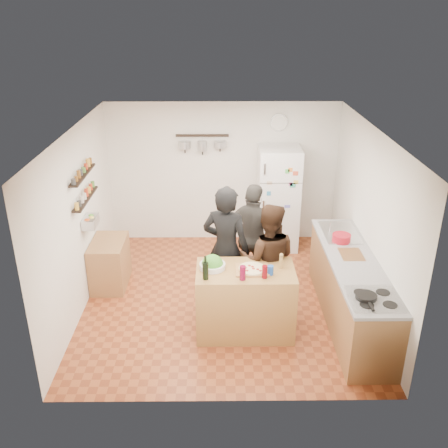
{
  "coord_description": "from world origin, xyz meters",
  "views": [
    {
      "loc": [
        -0.06,
        -6.31,
        3.98
      ],
      "look_at": [
        0.0,
        0.1,
        1.15
      ],
      "focal_mm": 40.0,
      "sensor_mm": 36.0,
      "label": 1
    }
  ],
  "objects_px": {
    "person_center": "(268,260)",
    "wall_clock": "(279,123)",
    "counter_run": "(351,290)",
    "prep_island": "(245,301)",
    "skillet": "(366,296)",
    "side_table": "(110,263)",
    "salt_canister": "(270,270)",
    "red_bowl": "(341,238)",
    "fridge": "(278,199)",
    "person_back": "(254,238)",
    "wine_bottle": "(206,271)",
    "salad_bowl": "(212,266)",
    "person_left": "(226,249)",
    "pepper_mill": "(281,262)"
  },
  "relations": [
    {
      "from": "salt_canister",
      "to": "red_bowl",
      "type": "xyz_separation_m",
      "value": [
        1.08,
        0.91,
        0.0
      ]
    },
    {
      "from": "fridge",
      "to": "wine_bottle",
      "type": "bearing_deg",
      "value": -113.19
    },
    {
      "from": "person_left",
      "to": "red_bowl",
      "type": "distance_m",
      "value": 1.64
    },
    {
      "from": "salt_canister",
      "to": "counter_run",
      "type": "distance_m",
      "value": 1.3
    },
    {
      "from": "prep_island",
      "to": "salad_bowl",
      "type": "height_order",
      "value": "salad_bowl"
    },
    {
      "from": "person_left",
      "to": "counter_run",
      "type": "distance_m",
      "value": 1.77
    },
    {
      "from": "person_center",
      "to": "person_back",
      "type": "xyz_separation_m",
      "value": [
        -0.15,
        0.68,
        0.01
      ]
    },
    {
      "from": "wine_bottle",
      "to": "person_back",
      "type": "relative_size",
      "value": 0.13
    },
    {
      "from": "salad_bowl",
      "to": "fridge",
      "type": "distance_m",
      "value": 2.73
    },
    {
      "from": "counter_run",
      "to": "prep_island",
      "type": "bearing_deg",
      "value": -170.3
    },
    {
      "from": "person_back",
      "to": "prep_island",
      "type": "bearing_deg",
      "value": 112.1
    },
    {
      "from": "person_back",
      "to": "wall_clock",
      "type": "height_order",
      "value": "wall_clock"
    },
    {
      "from": "person_center",
      "to": "wall_clock",
      "type": "relative_size",
      "value": 5.41
    },
    {
      "from": "person_center",
      "to": "person_back",
      "type": "height_order",
      "value": "person_back"
    },
    {
      "from": "person_back",
      "to": "side_table",
      "type": "bearing_deg",
      "value": 28.61
    },
    {
      "from": "skillet",
      "to": "side_table",
      "type": "height_order",
      "value": "skillet"
    },
    {
      "from": "prep_island",
      "to": "skillet",
      "type": "distance_m",
      "value": 1.58
    },
    {
      "from": "prep_island",
      "to": "pepper_mill",
      "type": "distance_m",
      "value": 0.7
    },
    {
      "from": "prep_island",
      "to": "wall_clock",
      "type": "relative_size",
      "value": 4.17
    },
    {
      "from": "pepper_mill",
      "to": "wall_clock",
      "type": "relative_size",
      "value": 0.54
    },
    {
      "from": "person_left",
      "to": "skillet",
      "type": "bearing_deg",
      "value": 159.74
    },
    {
      "from": "wine_bottle",
      "to": "person_center",
      "type": "relative_size",
      "value": 0.14
    },
    {
      "from": "salad_bowl",
      "to": "prep_island",
      "type": "bearing_deg",
      "value": -6.79
    },
    {
      "from": "person_center",
      "to": "fridge",
      "type": "xyz_separation_m",
      "value": [
        0.36,
        2.1,
        0.09
      ]
    },
    {
      "from": "person_back",
      "to": "fridge",
      "type": "xyz_separation_m",
      "value": [
        0.51,
        1.42,
        0.07
      ]
    },
    {
      "from": "red_bowl",
      "to": "wall_clock",
      "type": "distance_m",
      "value": 2.49
    },
    {
      "from": "person_center",
      "to": "prep_island",
      "type": "bearing_deg",
      "value": 59.9
    },
    {
      "from": "prep_island",
      "to": "counter_run",
      "type": "bearing_deg",
      "value": 9.7
    },
    {
      "from": "salad_bowl",
      "to": "red_bowl",
      "type": "distance_m",
      "value": 1.95
    },
    {
      "from": "salad_bowl",
      "to": "wine_bottle",
      "type": "height_order",
      "value": "wine_bottle"
    },
    {
      "from": "fridge",
      "to": "wall_clock",
      "type": "distance_m",
      "value": 1.29
    },
    {
      "from": "salt_canister",
      "to": "fridge",
      "type": "bearing_deg",
      "value": 81.78
    },
    {
      "from": "wine_bottle",
      "to": "person_back",
      "type": "height_order",
      "value": "person_back"
    },
    {
      "from": "prep_island",
      "to": "wine_bottle",
      "type": "distance_m",
      "value": 0.79
    },
    {
      "from": "person_left",
      "to": "skillet",
      "type": "xyz_separation_m",
      "value": [
        1.58,
        -1.29,
        0.03
      ]
    },
    {
      "from": "red_bowl",
      "to": "salad_bowl",
      "type": "bearing_deg",
      "value": -157.68
    },
    {
      "from": "person_left",
      "to": "counter_run",
      "type": "height_order",
      "value": "person_left"
    },
    {
      "from": "pepper_mill",
      "to": "red_bowl",
      "type": "xyz_separation_m",
      "value": [
        0.93,
        0.74,
        -0.02
      ]
    },
    {
      "from": "person_back",
      "to": "skillet",
      "type": "bearing_deg",
      "value": 153.58
    },
    {
      "from": "prep_island",
      "to": "red_bowl",
      "type": "bearing_deg",
      "value": 29.73
    },
    {
      "from": "salt_canister",
      "to": "skillet",
      "type": "height_order",
      "value": "salt_canister"
    },
    {
      "from": "prep_island",
      "to": "salt_canister",
      "type": "relative_size",
      "value": 10.35
    },
    {
      "from": "prep_island",
      "to": "red_bowl",
      "type": "distance_m",
      "value": 1.68
    },
    {
      "from": "wine_bottle",
      "to": "person_left",
      "type": "xyz_separation_m",
      "value": [
        0.26,
        0.82,
        -0.11
      ]
    },
    {
      "from": "fridge",
      "to": "wall_clock",
      "type": "bearing_deg",
      "value": 90.0
    },
    {
      "from": "red_bowl",
      "to": "side_table",
      "type": "height_order",
      "value": "red_bowl"
    },
    {
      "from": "person_left",
      "to": "wall_clock",
      "type": "relative_size",
      "value": 6.06
    },
    {
      "from": "counter_run",
      "to": "red_bowl",
      "type": "xyz_separation_m",
      "value": [
        -0.05,
        0.55,
        0.52
      ]
    },
    {
      "from": "fridge",
      "to": "prep_island",
      "type": "bearing_deg",
      "value": -105.06
    },
    {
      "from": "prep_island",
      "to": "side_table",
      "type": "height_order",
      "value": "prep_island"
    }
  ]
}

